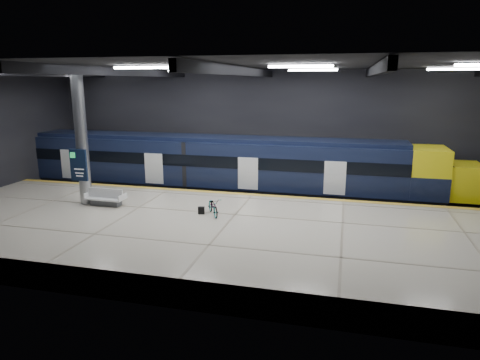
% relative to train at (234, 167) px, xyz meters
% --- Properties ---
extents(ground, '(30.00, 30.00, 0.00)m').
position_rel_train_xyz_m(ground, '(1.77, -5.50, -2.06)').
color(ground, black).
rests_on(ground, ground).
extents(room_shell, '(30.10, 16.10, 8.05)m').
position_rel_train_xyz_m(room_shell, '(1.76, -5.49, 3.66)').
color(room_shell, black).
rests_on(room_shell, ground).
extents(platform, '(30.00, 11.00, 1.10)m').
position_rel_train_xyz_m(platform, '(1.77, -8.00, -1.51)').
color(platform, beige).
rests_on(platform, ground).
extents(safety_strip, '(30.00, 0.40, 0.01)m').
position_rel_train_xyz_m(safety_strip, '(1.77, -2.75, -0.95)').
color(safety_strip, gold).
rests_on(safety_strip, platform).
extents(rails, '(30.00, 1.52, 0.16)m').
position_rel_train_xyz_m(rails, '(1.77, 0.00, -1.98)').
color(rails, gray).
rests_on(rails, ground).
extents(train, '(29.40, 2.84, 3.79)m').
position_rel_train_xyz_m(train, '(0.00, 0.00, 0.00)').
color(train, black).
rests_on(train, ground).
extents(bench, '(2.03, 0.88, 0.89)m').
position_rel_train_xyz_m(bench, '(-5.03, -6.62, -0.65)').
color(bench, '#595B60').
rests_on(bench, platform).
extents(bicycle, '(1.33, 1.69, 0.86)m').
position_rel_train_xyz_m(bicycle, '(0.78, -6.81, -0.53)').
color(bicycle, '#99999E').
rests_on(bicycle, platform).
extents(pannier_bag, '(0.33, 0.24, 0.35)m').
position_rel_train_xyz_m(pannier_bag, '(0.18, -6.81, -0.78)').
color(pannier_bag, black).
rests_on(pannier_bag, platform).
extents(info_column, '(0.90, 0.78, 6.90)m').
position_rel_train_xyz_m(info_column, '(-6.23, -6.52, 2.40)').
color(info_column, '#9EA0A5').
rests_on(info_column, platform).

